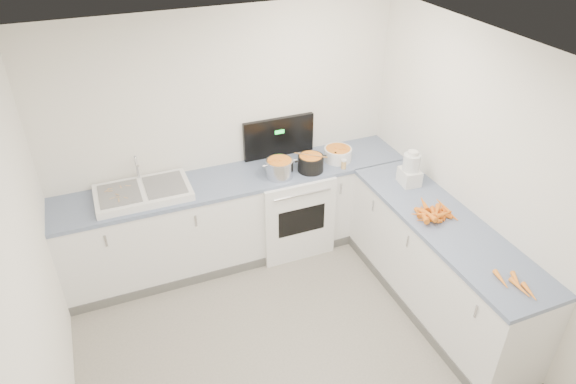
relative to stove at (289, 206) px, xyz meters
name	(u,v)px	position (x,y,z in m)	size (l,w,h in m)	color
floor	(304,374)	(-0.55, -1.69, -0.47)	(3.50, 4.00, 0.00)	gray
ceiling	(312,82)	(-0.55, -1.69, 2.03)	(3.50, 4.00, 0.00)	white
wall_back	(226,136)	(-0.55, 0.31, 0.78)	(3.50, 2.50, 0.00)	white
wall_left	(32,328)	(-2.30, -1.69, 0.78)	(4.00, 2.50, 0.00)	white
wall_right	(508,203)	(1.20, -1.69, 0.78)	(4.00, 2.50, 0.00)	white
counter_back	(239,216)	(-0.55, 0.01, 0.00)	(3.50, 0.62, 0.94)	white
counter_right	(439,264)	(0.90, -1.39, 0.00)	(0.62, 2.20, 0.94)	white
stove	(289,206)	(0.00, 0.00, 0.00)	(0.76, 0.65, 1.36)	white
sink	(143,192)	(-1.45, 0.02, 0.50)	(0.86, 0.52, 0.31)	white
steel_pot	(280,169)	(-0.15, -0.12, 0.54)	(0.27, 0.27, 0.20)	silver
black_pot	(311,164)	(0.18, -0.13, 0.54)	(0.26, 0.26, 0.18)	black
wooden_spoon	(311,155)	(0.18, -0.13, 0.64)	(0.01, 0.01, 0.33)	#AD7A47
mixing_bowl	(338,154)	(0.53, -0.04, 0.53)	(0.29, 0.29, 0.13)	white
extract_bottle	(335,159)	(0.46, -0.11, 0.52)	(0.05, 0.05, 0.12)	#593319
spice_jar	(344,165)	(0.50, -0.22, 0.51)	(0.05, 0.05, 0.08)	#E5B266
food_processor	(410,170)	(0.95, -0.72, 0.62)	(0.19, 0.22, 0.35)	white
carrot_pile	(433,213)	(0.83, -1.27, 0.50)	(0.38, 0.41, 0.10)	orange
peeled_carrots	(516,285)	(0.87, -2.23, 0.49)	(0.19, 0.36, 0.04)	orange
peelings	(118,193)	(-1.66, 0.03, 0.54)	(0.24, 0.29, 0.01)	tan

